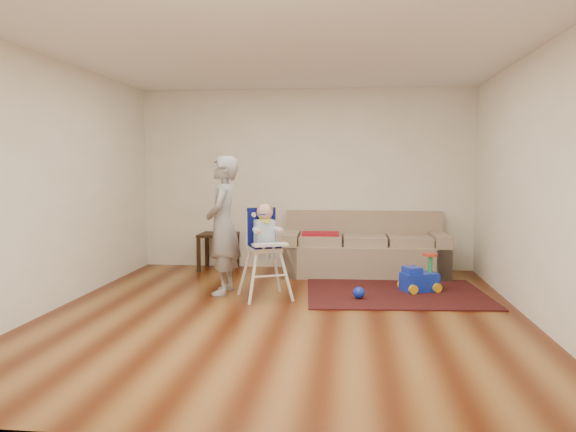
# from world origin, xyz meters

# --- Properties ---
(ground) EXTENTS (5.50, 5.50, 0.00)m
(ground) POSITION_xyz_m (0.00, 0.00, 0.00)
(ground) COLOR #461806
(ground) RESTS_ON ground
(room_envelope) EXTENTS (5.04, 5.52, 2.72)m
(room_envelope) POSITION_xyz_m (0.00, 0.53, 1.88)
(room_envelope) COLOR silver
(room_envelope) RESTS_ON ground
(sofa) EXTENTS (2.31, 0.98, 0.89)m
(sofa) POSITION_xyz_m (0.89, 2.30, 0.44)
(sofa) COLOR gray
(sofa) RESTS_ON ground
(side_table) EXTENTS (0.54, 0.54, 0.54)m
(side_table) POSITION_xyz_m (-1.29, 2.47, 0.27)
(side_table) COLOR black
(side_table) RESTS_ON ground
(area_rug) EXTENTS (2.26, 1.77, 0.02)m
(area_rug) POSITION_xyz_m (1.25, 1.07, 0.01)
(area_rug) COLOR black
(area_rug) RESTS_ON ground
(ride_on_toy) EXTENTS (0.51, 0.44, 0.46)m
(ride_on_toy) POSITION_xyz_m (1.54, 1.22, 0.25)
(ride_on_toy) COLOR #122ED0
(ride_on_toy) RESTS_ON area_rug
(toy_ball) EXTENTS (0.14, 0.14, 0.14)m
(toy_ball) POSITION_xyz_m (0.79, 0.73, 0.09)
(toy_ball) COLOR #122ED0
(toy_ball) RESTS_ON area_rug
(high_chair) EXTENTS (0.69, 0.69, 1.12)m
(high_chair) POSITION_xyz_m (-0.31, 0.70, 0.54)
(high_chair) COLOR silver
(high_chair) RESTS_ON ground
(adult) EXTENTS (0.41, 0.62, 1.67)m
(adult) POSITION_xyz_m (-0.85, 0.88, 0.84)
(adult) COLOR gray
(adult) RESTS_ON ground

